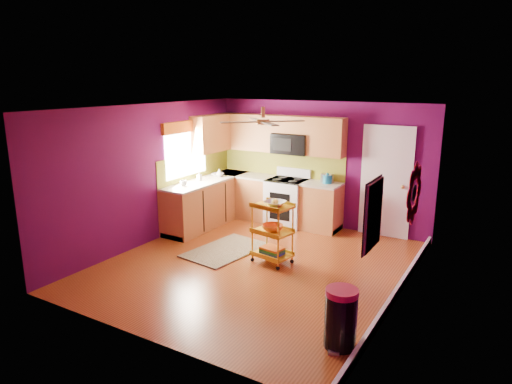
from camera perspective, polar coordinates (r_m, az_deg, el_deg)
The scene contains 18 objects.
ground at distance 7.44m, azimuth 0.04°, elevation -9.11°, with size 5.00×5.00×0.00m, color maroon.
room_envelope at distance 6.95m, azimuth 0.24°, elevation 3.33°, with size 4.54×5.04×2.52m.
lower_cabinets at distance 9.43m, azimuth -1.39°, elevation -1.30°, with size 2.81×2.31×0.94m.
electric_range at distance 9.34m, azimuth 3.92°, elevation -1.17°, with size 0.76×0.66×1.13m.
upper_cabinetry at distance 9.41m, azimuth 0.26°, elevation 7.15°, with size 2.80×2.30×1.26m.
left_window at distance 9.06m, azimuth -8.75°, elevation 6.33°, with size 0.08×1.35×1.08m.
panel_door at distance 8.83m, azimuth 15.94°, elevation 1.06°, with size 0.95×0.11×2.15m.
right_wall_art at distance 5.88m, azimuth 17.33°, elevation -1.17°, with size 0.04×2.74×1.04m.
ceiling_fan at distance 7.04m, azimuth 0.88°, elevation 8.88°, with size 1.01×1.01×0.26m.
shag_rug at distance 8.04m, azimuth -3.82°, elevation -7.24°, with size 0.89×1.45×0.02m, color black.
rolling_cart at distance 7.35m, azimuth 2.11°, elevation -4.76°, with size 0.67×0.54×1.09m.
trash_can at distance 5.31m, azimuth 10.55°, elevation -15.24°, with size 0.47×0.47×0.69m.
teal_kettle at distance 8.95m, azimuth 8.92°, elevation 1.60°, with size 0.18×0.18×0.21m.
toaster at distance 9.02m, azimuth 8.90°, elevation 1.73°, with size 0.22×0.15×0.18m, color beige.
soap_bottle_a at distance 9.17m, azimuth -7.11°, elevation 1.98°, with size 0.08×0.08×0.18m, color #EA3F72.
soap_bottle_b at distance 9.48m, azimuth -4.61°, elevation 2.40°, with size 0.13×0.13×0.16m, color white.
counter_dish at distance 9.57m, azimuth -4.81°, elevation 2.18°, with size 0.24×0.24×0.06m, color white.
counter_cup at distance 8.75m, azimuth -9.05°, elevation 1.10°, with size 0.13×0.13×0.10m, color white.
Camera 1 is at (3.48, -5.89, 2.91)m, focal length 32.00 mm.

